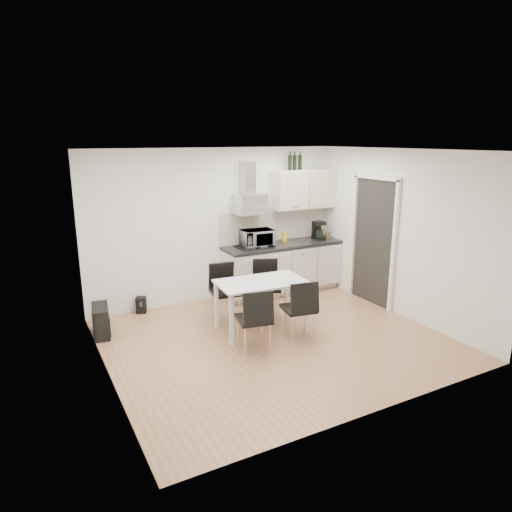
{
  "coord_description": "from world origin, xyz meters",
  "views": [
    {
      "loc": [
        -3.02,
        -5.1,
        2.75
      ],
      "look_at": [
        -0.02,
        0.52,
        1.1
      ],
      "focal_mm": 32.0,
      "sensor_mm": 36.0,
      "label": 1
    }
  ],
  "objects": [
    {
      "name": "doorway",
      "position": [
        2.21,
        0.55,
        1.05
      ],
      "size": [
        0.08,
        1.04,
        2.1
      ],
      "primitive_type": "cube",
      "color": "white",
      "rests_on": "ground"
    },
    {
      "name": "guitar_amp",
      "position": [
        -2.12,
        1.3,
        0.22
      ],
      "size": [
        0.3,
        0.55,
        0.44
      ],
      "rotation": [
        0.0,
        0.0,
        -0.14
      ],
      "color": "black",
      "rests_on": "ground"
    },
    {
      "name": "chair_near_right",
      "position": [
        0.31,
        -0.12,
        0.44
      ],
      "size": [
        0.52,
        0.57,
        0.88
      ],
      "primitive_type": null,
      "rotation": [
        0.0,
        0.0,
        -0.18
      ],
      "color": "black",
      "rests_on": "ground"
    },
    {
      "name": "wall_right",
      "position": [
        2.25,
        0.0,
        1.3
      ],
      "size": [
        0.1,
        4.0,
        2.6
      ],
      "primitive_type": "cube",
      "color": "white",
      "rests_on": "ground"
    },
    {
      "name": "ceiling",
      "position": [
        0.0,
        0.0,
        2.6
      ],
      "size": [
        4.5,
        4.5,
        0.0
      ],
      "primitive_type": "plane",
      "color": "white",
      "rests_on": "wall_back"
    },
    {
      "name": "kitchenette",
      "position": [
        1.19,
        1.73,
        0.83
      ],
      "size": [
        2.22,
        0.64,
        2.52
      ],
      "color": "beige",
      "rests_on": "ground"
    },
    {
      "name": "chair_far_right",
      "position": [
        0.36,
        0.88,
        0.44
      ],
      "size": [
        0.6,
        0.63,
        0.88
      ],
      "primitive_type": null,
      "rotation": [
        0.0,
        0.0,
        2.74
      ],
      "color": "black",
      "rests_on": "ground"
    },
    {
      "name": "wall_front",
      "position": [
        0.0,
        -2.0,
        1.3
      ],
      "size": [
        4.5,
        0.1,
        2.6
      ],
      "primitive_type": "cube",
      "color": "white",
      "rests_on": "ground"
    },
    {
      "name": "wall_back",
      "position": [
        0.0,
        2.0,
        1.3
      ],
      "size": [
        4.5,
        0.1,
        2.6
      ],
      "primitive_type": "cube",
      "color": "white",
      "rests_on": "ground"
    },
    {
      "name": "floor_speaker",
      "position": [
        -1.39,
        1.9,
        0.13
      ],
      "size": [
        0.2,
        0.19,
        0.26
      ],
      "primitive_type": "cube",
      "rotation": [
        0.0,
        0.0,
        -0.39
      ],
      "color": "black",
      "rests_on": "ground"
    },
    {
      "name": "dining_table",
      "position": [
        0.0,
        0.4,
        0.66
      ],
      "size": [
        1.32,
        0.82,
        0.75
      ],
      "rotation": [
        0.0,
        0.0,
        -0.08
      ],
      "color": "white",
      "rests_on": "ground"
    },
    {
      "name": "wall_left",
      "position": [
        -2.25,
        0.0,
        1.3
      ],
      "size": [
        0.1,
        4.0,
        2.6
      ],
      "primitive_type": "cube",
      "color": "white",
      "rests_on": "ground"
    },
    {
      "name": "ground",
      "position": [
        0.0,
        0.0,
        0.0
      ],
      "size": [
        4.5,
        4.5,
        0.0
      ],
      "primitive_type": "plane",
      "color": "tan",
      "rests_on": "ground"
    },
    {
      "name": "chair_far_left",
      "position": [
        -0.31,
        0.98,
        0.44
      ],
      "size": [
        0.5,
        0.55,
        0.88
      ],
      "primitive_type": null,
      "rotation": [
        0.0,
        0.0,
        3.02
      ],
      "color": "black",
      "rests_on": "ground"
    },
    {
      "name": "chair_near_left",
      "position": [
        -0.42,
        -0.16,
        0.44
      ],
      "size": [
        0.52,
        0.57,
        0.88
      ],
      "primitive_type": null,
      "rotation": [
        0.0,
        0.0,
        -0.18
      ],
      "color": "black",
      "rests_on": "ground"
    }
  ]
}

